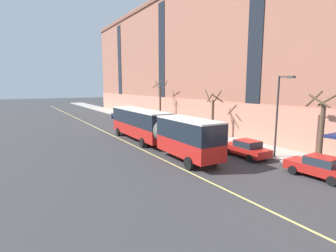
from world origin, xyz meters
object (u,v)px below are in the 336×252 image
(parked_car_red_5, at_px, (246,148))
(street_tree_near_corner, at_px, (321,128))
(parked_car_silver_7, at_px, (132,118))
(street_lamp, at_px, (280,108))
(parked_car_red_4, at_px, (319,167))
(parked_car_navy_1, at_px, (119,115))
(fire_hydrant, at_px, (132,117))
(parked_car_red_3, at_px, (151,123))
(parked_car_champagne_6, at_px, (171,129))
(street_tree_mid_block, at_px, (213,114))
(street_tree_far_uptown, at_px, (160,102))
(city_bus, at_px, (154,127))

(parked_car_red_5, xyz_separation_m, street_tree_near_corner, (2.97, -4.84, 2.28))
(parked_car_silver_7, relative_size, street_lamp, 0.61)
(parked_car_red_4, bearing_deg, parked_car_navy_1, 90.25)
(street_tree_near_corner, xyz_separation_m, fire_hydrant, (-1.22, 35.08, -2.57))
(parked_car_navy_1, relative_size, parked_car_red_3, 1.00)
(parked_car_champagne_6, height_order, street_lamp, street_lamp)
(street_tree_near_corner, relative_size, street_lamp, 0.83)
(parked_car_red_3, height_order, street_tree_mid_block, street_tree_mid_block)
(street_lamp, bearing_deg, street_tree_far_uptown, 87.13)
(parked_car_silver_7, bearing_deg, street_tree_far_uptown, -58.22)
(parked_car_navy_1, height_order, parked_car_silver_7, same)
(parked_car_red_5, height_order, street_tree_far_uptown, street_tree_far_uptown)
(parked_car_navy_1, relative_size, street_tree_near_corner, 0.75)
(parked_car_silver_7, height_order, street_tree_far_uptown, street_tree_far_uptown)
(parked_car_navy_1, xyz_separation_m, street_tree_near_corner, (2.96, -37.42, 2.29))
(street_tree_near_corner, distance_m, fire_hydrant, 35.20)
(parked_car_red_5, bearing_deg, parked_car_silver_7, 89.87)
(parked_car_red_3, xyz_separation_m, street_lamp, (1.67, -20.95, 3.68))
(street_tree_near_corner, bearing_deg, parked_car_navy_1, 94.52)
(parked_car_silver_7, bearing_deg, parked_car_red_5, -90.13)
(city_bus, relative_size, street_tree_near_corner, 3.33)
(parked_car_champagne_6, height_order, street_tree_near_corner, street_tree_near_corner)
(street_tree_mid_block, distance_m, street_tree_far_uptown, 13.11)
(parked_car_silver_7, distance_m, street_tree_mid_block, 18.23)
(parked_car_red_3, distance_m, street_tree_near_corner, 24.22)
(street_lamp, bearing_deg, parked_car_red_5, 135.15)
(fire_hydrant, bearing_deg, parked_car_red_4, -92.44)
(street_tree_near_corner, distance_m, street_tree_far_uptown, 26.05)
(parked_car_navy_1, distance_m, fire_hydrant, 2.93)
(city_bus, distance_m, fire_hydrant, 23.53)
(city_bus, bearing_deg, parked_car_red_4, -69.40)
(city_bus, height_order, street_tree_far_uptown, street_tree_far_uptown)
(parked_car_red_3, xyz_separation_m, street_tree_mid_block, (2.79, -11.01, 2.27))
(street_tree_far_uptown, distance_m, fire_hydrant, 9.70)
(parked_car_silver_7, bearing_deg, street_tree_mid_block, -80.72)
(street_tree_mid_block, bearing_deg, street_tree_far_uptown, 89.87)
(parked_car_red_5, bearing_deg, parked_car_navy_1, 89.98)
(parked_car_red_5, bearing_deg, street_lamp, -44.85)
(city_bus, height_order, parked_car_champagne_6, city_bus)
(parked_car_red_5, relative_size, parked_car_silver_7, 1.05)
(street_tree_far_uptown, bearing_deg, parked_car_red_5, -98.07)
(city_bus, relative_size, parked_car_red_4, 4.47)
(parked_car_silver_7, height_order, street_tree_mid_block, street_tree_mid_block)
(parked_car_red_4, distance_m, fire_hydrant, 36.74)
(parked_car_red_4, xyz_separation_m, street_tree_far_uptown, (2.82, 27.66, 2.98))
(parked_car_silver_7, bearing_deg, parked_car_champagne_6, -90.66)
(parked_car_silver_7, distance_m, street_tree_near_corner, 31.02)
(city_bus, relative_size, street_tree_far_uptown, 2.71)
(parked_car_red_3, relative_size, street_lamp, 0.62)
(fire_hydrant, bearing_deg, street_tree_far_uptown, -82.10)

